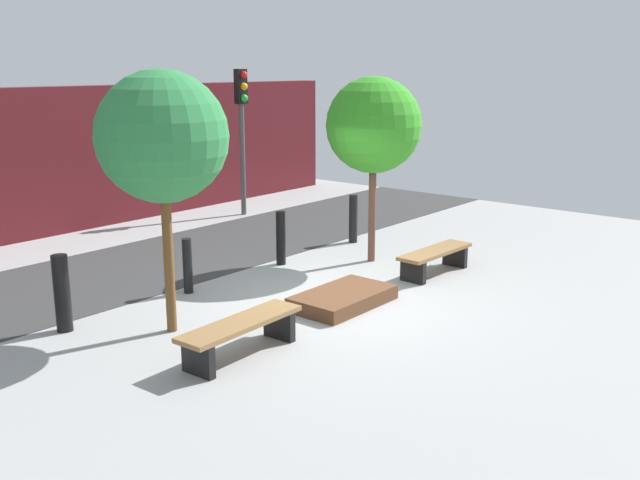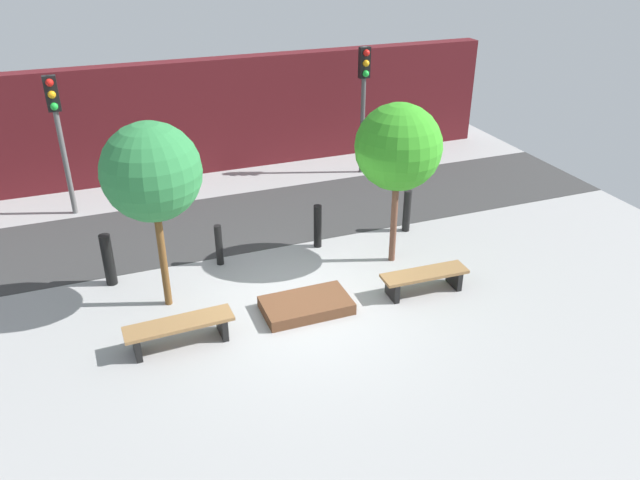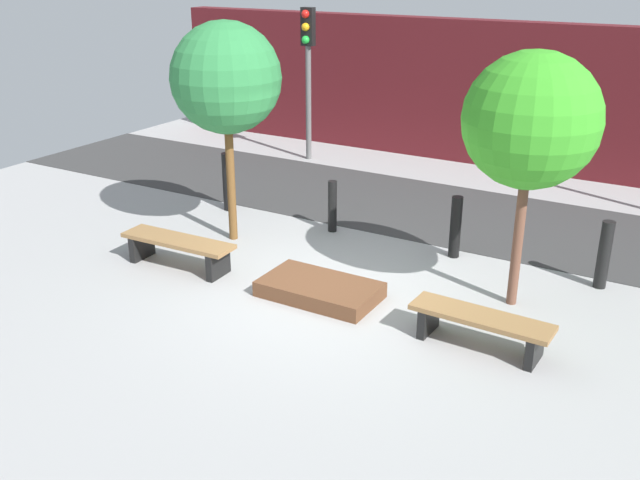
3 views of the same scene
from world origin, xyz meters
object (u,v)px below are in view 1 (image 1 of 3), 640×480
Objects in this scene: bollard_center at (281,238)px; tree_behind_left_bench at (162,138)px; bench_right at (435,257)px; bollard_far_left at (62,293)px; bench_left at (241,331)px; tree_behind_right_bench at (374,126)px; bollard_left at (188,266)px; traffic_light_mid_west at (242,115)px; planter_bed at (343,298)px; bollard_right at (353,219)px.

tree_behind_left_bench is at bearing -161.76° from bollard_center.
bench_right is 5.97m from bollard_far_left.
tree_behind_left_bench is at bearing 165.89° from bench_right.
tree_behind_right_bench is (4.55, 1.32, 2.10)m from bench_left.
bollard_left is 0.26× the size of traffic_light_mid_west.
planter_bed is 3.43m from tree_behind_right_bench.
bollard_right is (5.45, 2.41, 0.16)m from bench_left.
bollard_far_left is (-0.91, 1.10, -2.04)m from tree_behind_left_bench.
planter_bed is at bearing 2.99° from bench_left.
planter_bed is (-2.27, 0.20, -0.20)m from bench_right.
bollard_far_left reaches higher than bollard_left.
traffic_light_mid_west reaches higher than bollard_far_left.
bollard_left is (-3.33, 1.10, -1.99)m from tree_behind_right_bench.
tree_behind_left_bench is at bearing 87.96° from bench_left.
bollard_left is at bearing 180.00° from bollard_right.
bollard_right is at bearing -98.65° from traffic_light_mid_west.
tree_behind_left_bench is 3.94× the size of bollard_left.
traffic_light_mid_west is (2.68, 3.64, 1.86)m from bollard_center.
tree_behind_left_bench is at bearing -50.42° from bollard_far_left.
bollard_right reaches higher than bollard_center.
bollard_left reaches higher than bench_left.
bench_left is at bearing -134.76° from traffic_light_mid_west.
tree_behind_right_bench is 5.88m from bollard_far_left.
traffic_light_mid_west is (6.92, 3.64, 1.82)m from bollard_far_left.
tree_behind_left_bench is at bearing -137.82° from bollard_left.
bench_left is 8.77m from traffic_light_mid_west.
bench_right is 1.73× the size of bollard_right.
tree_behind_right_bench is 3.78× the size of bollard_left.
traffic_light_mid_west is (0.55, 3.64, 1.85)m from bollard_right.
bollard_center is (-1.21, 1.10, -1.95)m from tree_behind_right_bench.
bench_left is 5.97m from bollard_right.
tree_behind_right_bench is 2.54m from bollard_center.
tree_behind_left_bench is 3.57× the size of bollard_center.
planter_bed is 3.53m from tree_behind_left_bench.
bollard_right is at bearing 71.42° from bench_right.
bollard_far_left is 2.12m from bollard_left.
bollard_right is 0.29× the size of traffic_light_mid_west.
traffic_light_mid_west reaches higher than bench_left.
bollard_far_left is 6.36m from bollard_right.
planter_bed is at bearing -153.86° from tree_behind_right_bench.
bollard_right is at bearing 50.42° from tree_behind_right_bench.
bench_left is 1.85× the size of bollard_right.
traffic_light_mid_west reaches higher than bollard_left.
bench_right is at bearing -90.00° from tree_behind_right_bench.
planter_bed is 2.48m from bollard_left.
bollard_center is (3.33, 2.41, 0.15)m from bench_left.
bench_right is at bearing -110.62° from bollard_right.
bollard_center is at bearing 64.41° from planter_bed.
bench_right is 1.75× the size of bollard_center.
bollard_far_left is 8.03m from traffic_light_mid_west.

